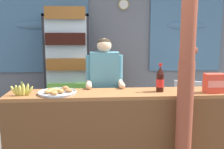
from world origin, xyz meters
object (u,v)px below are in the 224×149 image
at_px(plastic_lawn_chair, 187,101).
at_px(shopkeeper, 104,82).
at_px(banana_bunch, 22,90).
at_px(timber_post, 187,67).
at_px(soda_bottle_cola, 160,80).
at_px(drink_fridge, 68,61).
at_px(snack_box_crackers, 214,83).
at_px(pastry_tray, 57,92).
at_px(stall_counter, 126,125).
at_px(bottle_shelf_rack, 107,85).

relative_size(plastic_lawn_chair, shopkeeper, 0.56).
height_order(plastic_lawn_chair, banana_bunch, banana_bunch).
bearing_deg(timber_post, soda_bottle_cola, 114.52).
bearing_deg(drink_fridge, banana_bunch, -101.33).
bearing_deg(drink_fridge, snack_box_crackers, -43.81).
relative_size(timber_post, pastry_tray, 6.03).
xyz_separation_m(stall_counter, drink_fridge, (-0.82, 1.76, 0.56)).
relative_size(shopkeeper, banana_bunch, 5.80).
relative_size(plastic_lawn_chair, soda_bottle_cola, 2.55).
height_order(bottle_shelf_rack, shopkeeper, shopkeeper).
distance_m(shopkeeper, snack_box_crackers, 1.37).
distance_m(shopkeeper, pastry_tray, 0.74).
bearing_deg(plastic_lawn_chair, snack_box_crackers, -96.93).
height_order(plastic_lawn_chair, pastry_tray, pastry_tray).
distance_m(timber_post, snack_box_crackers, 0.58).
height_order(drink_fridge, plastic_lawn_chair, drink_fridge).
relative_size(bottle_shelf_rack, banana_bunch, 4.57).
xyz_separation_m(soda_bottle_cola, banana_bunch, (-1.58, -0.08, -0.08)).
bearing_deg(drink_fridge, timber_post, -55.68).
bearing_deg(banana_bunch, bottle_shelf_rack, 61.58).
bearing_deg(pastry_tray, stall_counter, -4.73).
bearing_deg(soda_bottle_cola, pastry_tray, -178.77).
xyz_separation_m(drink_fridge, shopkeeper, (0.59, -1.22, -0.15)).
bearing_deg(drink_fridge, shopkeeper, -64.07).
relative_size(plastic_lawn_chair, snack_box_crackers, 3.80).
bearing_deg(shopkeeper, bottle_shelf_rack, 85.24).
bearing_deg(timber_post, stall_counter, 153.74).
bearing_deg(drink_fridge, bottle_shelf_rack, 16.36).
xyz_separation_m(bottle_shelf_rack, shopkeeper, (-0.12, -1.43, 0.33)).
bearing_deg(plastic_lawn_chair, soda_bottle_cola, -124.79).
bearing_deg(banana_bunch, soda_bottle_cola, 2.94).
height_order(timber_post, pastry_tray, timber_post).
bearing_deg(stall_counter, timber_post, -26.26).
bearing_deg(soda_bottle_cola, snack_box_crackers, -8.79).
bearing_deg(stall_counter, pastry_tray, 175.27).
bearing_deg(drink_fridge, soda_bottle_cola, -53.73).
distance_m(snack_box_crackers, banana_bunch, 2.20).
bearing_deg(pastry_tray, plastic_lawn_chair, 29.77).
xyz_separation_m(timber_post, pastry_tray, (-1.37, 0.35, -0.32)).
height_order(bottle_shelf_rack, pastry_tray, bottle_shelf_rack).
bearing_deg(banana_bunch, pastry_tray, 8.24).
height_order(timber_post, snack_box_crackers, timber_post).
bearing_deg(soda_bottle_cola, stall_counter, -167.46).
relative_size(shopkeeper, soda_bottle_cola, 4.57).
xyz_separation_m(drink_fridge, bottle_shelf_rack, (0.71, 0.21, -0.48)).
bearing_deg(snack_box_crackers, bottle_shelf_rack, 119.80).
height_order(shopkeeper, pastry_tray, shopkeeper).
xyz_separation_m(shopkeeper, snack_box_crackers, (1.25, -0.55, 0.07)).
distance_m(drink_fridge, banana_bunch, 1.79).
xyz_separation_m(timber_post, drink_fridge, (-1.40, 2.05, -0.16)).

